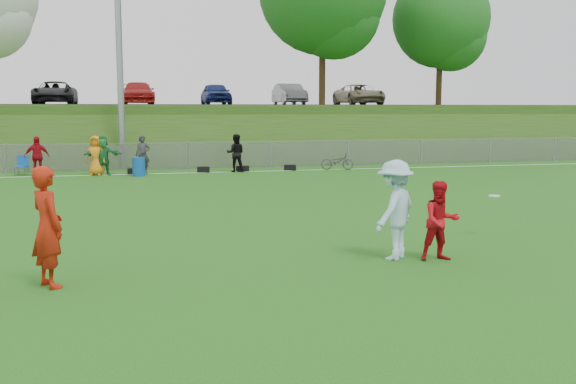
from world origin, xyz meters
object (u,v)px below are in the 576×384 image
object	(u,v)px
player_blue	(395,210)
frisbee	(494,196)
player_red_center	(441,221)
recycling_bin	(139,167)
bicycle	(337,161)
player_red_left	(47,227)

from	to	relation	value
player_blue	frisbee	bearing A→B (deg)	164.96
player_blue	player_red_center	bearing A→B (deg)	117.56
player_red_center	frisbee	xyz separation A→B (m)	(2.20, 1.76, 0.17)
player_red_center	recycling_bin	distance (m)	17.80
player_red_center	frisbee	world-z (taller)	player_red_center
recycling_bin	bicycle	xyz separation A→B (m)	(9.05, 0.66, 0.00)
player_red_left	player_blue	world-z (taller)	player_red_left
recycling_bin	player_red_center	bearing A→B (deg)	-73.22
frisbee	recycling_bin	world-z (taller)	frisbee
player_blue	bicycle	xyz separation A→B (m)	(4.70, 17.38, -0.54)
bicycle	player_red_center	bearing A→B (deg)	-179.19
player_red_center	player_blue	size ratio (longest dim) A/B	0.80
frisbee	recycling_bin	size ratio (longest dim) A/B	0.31
player_red_center	recycling_bin	xyz separation A→B (m)	(-5.14, 17.04, -0.35)
bicycle	player_blue	bearing A→B (deg)	178.15
player_red_left	player_red_center	xyz separation A→B (m)	(6.87, 0.12, -0.22)
player_red_center	bicycle	distance (m)	18.13
player_red_left	bicycle	distance (m)	20.84
player_red_left	player_blue	bearing A→B (deg)	-116.79
frisbee	player_red_center	bearing A→B (deg)	-141.45
player_blue	bicycle	size ratio (longest dim) A/B	1.24
frisbee	bicycle	world-z (taller)	frisbee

